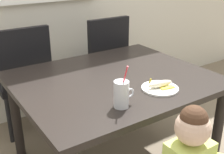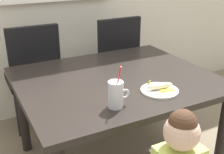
# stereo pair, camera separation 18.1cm
# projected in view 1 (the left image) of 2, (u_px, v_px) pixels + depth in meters

# --- Properties ---
(dining_table) EXTENTS (1.31, 1.10, 0.70)m
(dining_table) POSITION_uv_depth(u_px,v_px,m) (114.00, 88.00, 2.00)
(dining_table) COLOR black
(dining_table) RESTS_ON ground
(dining_chair_left) EXTENTS (0.44, 0.44, 0.96)m
(dining_chair_left) POSITION_uv_depth(u_px,v_px,m) (23.00, 74.00, 2.44)
(dining_chair_left) COLOR black
(dining_chair_left) RESTS_ON ground
(dining_chair_right) EXTENTS (0.44, 0.45, 0.96)m
(dining_chair_right) POSITION_uv_depth(u_px,v_px,m) (102.00, 59.00, 2.81)
(dining_chair_right) COLOR black
(dining_chair_right) RESTS_ON ground
(milk_cup) EXTENTS (0.13, 0.09, 0.25)m
(milk_cup) POSITION_uv_depth(u_px,v_px,m) (122.00, 96.00, 1.56)
(milk_cup) COLOR silver
(milk_cup) RESTS_ON dining_table
(snack_plate) EXTENTS (0.23, 0.23, 0.01)m
(snack_plate) POSITION_uv_depth(u_px,v_px,m) (160.00, 88.00, 1.79)
(snack_plate) COLOR white
(snack_plate) RESTS_ON dining_table
(peeled_banana) EXTENTS (0.17, 0.12, 0.07)m
(peeled_banana) POSITION_uv_depth(u_px,v_px,m) (161.00, 84.00, 1.79)
(peeled_banana) COLOR #F4EAC6
(peeled_banana) RESTS_ON snack_plate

